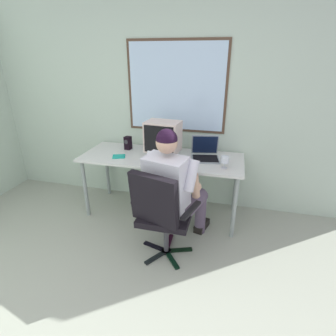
{
  "coord_description": "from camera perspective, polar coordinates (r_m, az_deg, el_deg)",
  "views": [
    {
      "loc": [
        0.8,
        -0.78,
        1.84
      ],
      "look_at": [
        0.18,
        1.66,
        0.77
      ],
      "focal_mm": 28.52,
      "sensor_mm": 36.0,
      "label": 1
    }
  ],
  "objects": [
    {
      "name": "laptop",
      "position": [
        3.06,
        7.94,
        3.35
      ],
      "size": [
        0.36,
        0.37,
        0.25
      ],
      "color": "gray",
      "rests_on": "desk"
    },
    {
      "name": "wall_rear",
      "position": [
        3.33,
        0.37,
        14.45
      ],
      "size": [
        4.77,
        0.08,
        2.66
      ],
      "color": "#B2C8B3",
      "rests_on": "ground"
    },
    {
      "name": "cd_case",
      "position": [
        3.13,
        -10.45,
        2.46
      ],
      "size": [
        0.18,
        0.17,
        0.01
      ],
      "color": "#0EA08D",
      "rests_on": "desk"
    },
    {
      "name": "desk",
      "position": [
        3.12,
        -1.38,
        1.39
      ],
      "size": [
        1.86,
        0.71,
        0.75
      ],
      "color": "gray",
      "rests_on": "ground"
    },
    {
      "name": "person_seated",
      "position": [
        2.58,
        1.22,
        -4.13
      ],
      "size": [
        0.64,
        0.85,
        1.27
      ],
      "color": "#54475B",
      "rests_on": "ground"
    },
    {
      "name": "desk_speaker",
      "position": [
        3.34,
        -8.56,
        5.32
      ],
      "size": [
        0.09,
        0.09,
        0.16
      ],
      "color": "black",
      "rests_on": "desk"
    },
    {
      "name": "office_chair",
      "position": [
        2.44,
        -1.58,
        -9.04
      ],
      "size": [
        0.63,
        0.58,
        0.94
      ],
      "color": "black",
      "rests_on": "ground"
    },
    {
      "name": "crt_monitor",
      "position": [
        3.02,
        -1.08,
        6.65
      ],
      "size": [
        0.4,
        0.31,
        0.41
      ],
      "color": "beige",
      "rests_on": "desk"
    },
    {
      "name": "wine_glass",
      "position": [
        2.8,
        12.05,
        1.66
      ],
      "size": [
        0.08,
        0.08,
        0.13
      ],
      "color": "silver",
      "rests_on": "desk"
    }
  ]
}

